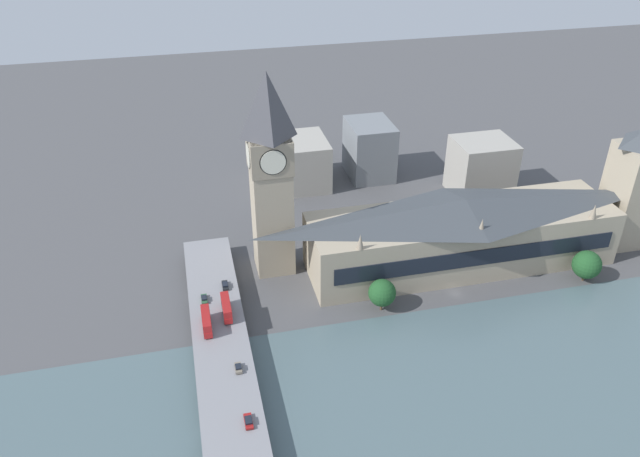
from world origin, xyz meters
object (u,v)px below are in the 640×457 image
at_px(car_southbound_lead, 248,421).
at_px(car_southbound_extra, 204,299).
at_px(parliament_hall, 462,232).
at_px(road_bridge, 232,417).
at_px(victoria_tower, 635,186).
at_px(car_southbound_tail, 225,285).
at_px(clock_tower, 270,173).
at_px(double_decker_bus_lead, 206,321).
at_px(car_southbound_mid, 238,368).
at_px(double_decker_bus_mid, 226,307).

relative_size(car_southbound_lead, car_southbound_extra, 1.06).
bearing_deg(parliament_hall, road_bridge, 123.07).
height_order(victoria_tower, car_southbound_tail, victoria_tower).
height_order(clock_tower, double_decker_bus_lead, clock_tower).
distance_m(clock_tower, double_decker_bus_lead, 50.37).
distance_m(car_southbound_mid, car_southbound_tail, 37.26).
relative_size(clock_tower, victoria_tower, 1.41).
distance_m(victoria_tower, double_decker_bus_lead, 153.69).
xyz_separation_m(victoria_tower, double_decker_bus_mid, (-16.55, 145.36, -14.32)).
bearing_deg(car_southbound_tail, car_southbound_extra, 127.84).
distance_m(victoria_tower, road_bridge, 159.17).
bearing_deg(double_decker_bus_lead, car_southbound_mid, -160.61).
height_order(car_southbound_mid, car_southbound_extra, car_southbound_mid).
relative_size(double_decker_bus_mid, car_southbound_mid, 2.70).
relative_size(victoria_tower, double_decker_bus_mid, 4.58).
height_order(parliament_hall, car_southbound_mid, parliament_hall).
xyz_separation_m(car_southbound_lead, car_southbound_mid, (18.40, 0.20, 0.05)).
relative_size(parliament_hall, clock_tower, 1.52).
distance_m(car_southbound_lead, car_southbound_mid, 18.40).
bearing_deg(clock_tower, car_southbound_mid, 160.56).
xyz_separation_m(double_decker_bus_lead, car_southbound_tail, (18.28, -7.05, -1.86)).
height_order(parliament_hall, car_southbound_lead, parliament_hall).
xyz_separation_m(victoria_tower, car_southbound_extra, (-8.43, 151.39, -16.20)).
xyz_separation_m(clock_tower, road_bridge, (-67.06, 21.97, -31.54)).
height_order(double_decker_bus_lead, car_southbound_mid, double_decker_bus_lead).
bearing_deg(victoria_tower, car_southbound_mid, 105.55).
bearing_deg(parliament_hall, car_southbound_tail, 92.14).
xyz_separation_m(car_southbound_mid, car_southbound_extra, (31.88, 6.54, -0.04)).
xyz_separation_m(parliament_hall, car_southbound_extra, (-8.38, 87.36, -6.27)).
bearing_deg(car_southbound_tail, double_decker_bus_mid, 176.25).
xyz_separation_m(car_southbound_mid, car_southbound_tail, (37.25, -0.37, -0.03)).
distance_m(clock_tower, road_bridge, 77.29).
bearing_deg(car_southbound_mid, parliament_hall, -63.52).
xyz_separation_m(road_bridge, double_decker_bus_mid, (38.40, -2.95, 3.55)).
height_order(double_decker_bus_mid, car_southbound_tail, double_decker_bus_mid).
bearing_deg(double_decker_bus_lead, double_decker_bus_mid, -52.16).
relative_size(clock_tower, double_decker_bus_mid, 6.47).
relative_size(clock_tower, car_southbound_tail, 14.29).
distance_m(double_decker_bus_lead, car_southbound_tail, 19.68).
relative_size(road_bridge, car_southbound_tail, 33.84).
bearing_deg(car_southbound_tail, car_southbound_lead, 179.83).
xyz_separation_m(double_decker_bus_mid, car_southbound_tail, (13.49, -0.89, -1.87)).
distance_m(victoria_tower, car_southbound_mid, 151.22).
relative_size(clock_tower, car_southbound_lead, 14.35).
bearing_deg(car_southbound_lead, victoria_tower, -67.91).
xyz_separation_m(clock_tower, car_southbound_lead, (-70.83, 18.30, -29.88)).
relative_size(double_decker_bus_mid, car_southbound_extra, 2.35).
bearing_deg(clock_tower, victoria_tower, -95.48).
bearing_deg(car_southbound_extra, car_southbound_mid, -168.40).
height_order(double_decker_bus_lead, car_southbound_tail, double_decker_bus_lead).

